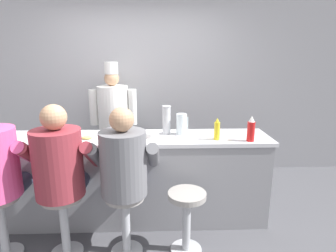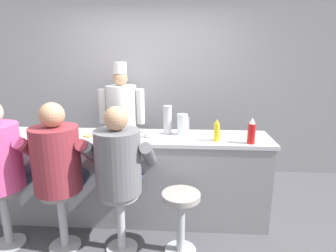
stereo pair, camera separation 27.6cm
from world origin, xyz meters
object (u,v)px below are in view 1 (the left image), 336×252
Objects in this scene: coffee_mug_white at (6,136)px; diner_seated_grey at (124,167)px; cereal_bowl at (151,135)px; cup_stack_steel at (166,120)px; ketchup_bottle_red at (251,129)px; mustard_bottle_yellow at (217,130)px; diner_seated_maroon at (60,166)px; hot_sauce_bottle_orange at (218,133)px; water_pitcher_clear at (181,124)px; empty_stool_round at (187,212)px; breakfast_plate at (87,139)px; cook_in_whites_near at (114,117)px.

diner_seated_grey reaches higher than coffee_mug_white.
cup_stack_steel is (0.16, 0.13, 0.13)m from cereal_bowl.
cereal_bowl is (-1.00, 0.16, -0.09)m from ketchup_bottle_red.
diner_seated_maroon is at bearing -164.47° from mustard_bottle_yellow.
cereal_bowl is at bearing 65.69° from diner_seated_grey.
hot_sauce_bottle_orange is 0.41m from water_pitcher_clear.
empty_stool_round is (-0.37, -0.49, -0.61)m from hot_sauce_bottle_orange.
cereal_bowl is at bearing 8.34° from breakfast_plate.
cook_in_whites_near is at bearing 82.22° from diner_seated_maroon.
coffee_mug_white is at bearing 146.35° from diner_seated_maroon.
cook_in_whites_near is at bearing 140.97° from ketchup_bottle_red.
cereal_bowl is 0.11× the size of diner_seated_grey.
cereal_bowl is 1.46m from coffee_mug_white.
hot_sauce_bottle_orange is 0.79× the size of cereal_bowl.
diner_seated_maroon is at bearing -163.00° from hot_sauce_bottle_orange.
water_pitcher_clear is 1.50× the size of cereal_bowl.
diner_seated_grey reaches higher than cereal_bowl.
water_pitcher_clear is 0.13× the size of cook_in_whites_near.
mustard_bottle_yellow is at bearing -119.17° from hot_sauce_bottle_orange.
empty_stool_round is at bearing -150.19° from ketchup_bottle_red.
water_pitcher_clear is at bearing 17.91° from cereal_bowl.
cereal_bowl is at bearing 170.93° from mustard_bottle_yellow.
cup_stack_steel reaches higher than ketchup_bottle_red.
coffee_mug_white is at bearing 164.89° from empty_stool_round.
coffee_mug_white is at bearing -127.31° from cook_in_whites_near.
breakfast_plate is 0.14× the size of cook_in_whites_near.
mustard_bottle_yellow is at bearing 170.19° from ketchup_bottle_red.
ketchup_bottle_red is 0.43× the size of empty_stool_round.
ketchup_bottle_red is 0.18× the size of diner_seated_maroon.
coffee_mug_white is at bearing -173.17° from cup_stack_steel.
diner_seated_grey is at bearing -121.45° from cup_stack_steel.
cereal_bowl is 0.09× the size of cook_in_whites_near.
breakfast_plate is at bearing -2.15° from coffee_mug_white.
breakfast_plate is 1.22m from empty_stool_round.
coffee_mug_white is (-1.46, -0.06, 0.02)m from cereal_bowl.
cup_stack_steel is (-0.50, 0.24, 0.05)m from mustard_bottle_yellow.
coffee_mug_white is (-0.81, 0.03, 0.03)m from breakfast_plate.
cup_stack_steel is 1.18m from diner_seated_maroon.
coffee_mug_white reaches higher than empty_stool_round.
water_pitcher_clear is 1.35m from cook_in_whites_near.
empty_stool_round is 0.35× the size of cook_in_whites_near.
ketchup_bottle_red is 0.33m from mustard_bottle_yellow.
mustard_bottle_yellow is 2.13m from coffee_mug_white.
ketchup_bottle_red is at bearing 11.01° from diner_seated_maroon.
cook_in_whites_near is (-0.73, 0.97, -0.18)m from cup_stack_steel.
cook_in_whites_near is (-1.23, 1.21, -0.13)m from mustard_bottle_yellow.
mustard_bottle_yellow is 0.07m from hot_sauce_bottle_orange.
diner_seated_maroon is 0.56m from diner_seated_grey.
breakfast_plate is 0.81m from coffee_mug_white.
cup_stack_steel reaches higher than hot_sauce_bottle_orange.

